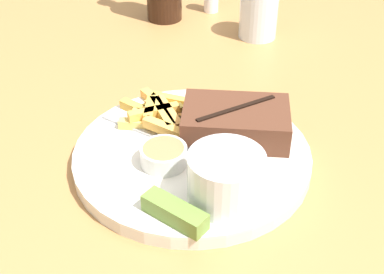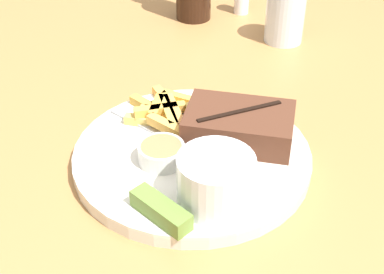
# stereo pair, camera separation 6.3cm
# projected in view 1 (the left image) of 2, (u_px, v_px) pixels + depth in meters

# --- Properties ---
(dining_table) EXTENTS (1.29, 1.36, 0.73)m
(dining_table) POSITION_uv_depth(u_px,v_px,m) (192.00, 201.00, 0.69)
(dining_table) COLOR #A87542
(dining_table) RESTS_ON ground_plane
(dinner_plate) EXTENTS (0.29, 0.29, 0.02)m
(dinner_plate) POSITION_uv_depth(u_px,v_px,m) (192.00, 156.00, 0.65)
(dinner_plate) COLOR silver
(dinner_plate) RESTS_ON dining_table
(steak_portion) EXTENTS (0.14, 0.09, 0.04)m
(steak_portion) POSITION_uv_depth(u_px,v_px,m) (236.00, 122.00, 0.66)
(steak_portion) COLOR #512D1E
(steak_portion) RESTS_ON dinner_plate
(fries_pile) EXTENTS (0.12, 0.12, 0.02)m
(fries_pile) POSITION_uv_depth(u_px,v_px,m) (160.00, 114.00, 0.69)
(fries_pile) COLOR gold
(fries_pile) RESTS_ON dinner_plate
(coleslaw_cup) EXTENTS (0.08, 0.08, 0.06)m
(coleslaw_cup) POSITION_uv_depth(u_px,v_px,m) (226.00, 176.00, 0.56)
(coleslaw_cup) COLOR white
(coleslaw_cup) RESTS_ON dinner_plate
(dipping_sauce_cup) EXTENTS (0.05, 0.05, 0.02)m
(dipping_sauce_cup) POSITION_uv_depth(u_px,v_px,m) (164.00, 155.00, 0.62)
(dipping_sauce_cup) COLOR silver
(dipping_sauce_cup) RESTS_ON dinner_plate
(pickle_spear) EXTENTS (0.07, 0.05, 0.02)m
(pickle_spear) POSITION_uv_depth(u_px,v_px,m) (174.00, 212.00, 0.54)
(pickle_spear) COLOR olive
(pickle_spear) RESTS_ON dinner_plate
(fork_utensil) EXTENTS (0.13, 0.07, 0.00)m
(fork_utensil) POSITION_uv_depth(u_px,v_px,m) (142.00, 130.00, 0.68)
(fork_utensil) COLOR #B7B7BC
(fork_utensil) RESTS_ON dinner_plate
(knife_utensil) EXTENTS (0.08, 0.16, 0.01)m
(knife_utensil) POSITION_uv_depth(u_px,v_px,m) (208.00, 135.00, 0.67)
(knife_utensil) COLOR #B7B7BC
(knife_utensil) RESTS_ON dinner_plate
(drinking_glass) EXTENTS (0.07, 0.07, 0.09)m
(drinking_glass) POSITION_uv_depth(u_px,v_px,m) (259.00, 12.00, 0.92)
(drinking_glass) COLOR silver
(drinking_glass) RESTS_ON dining_table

